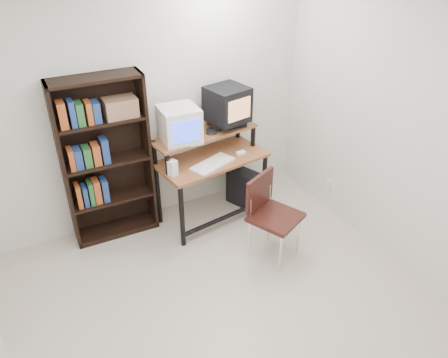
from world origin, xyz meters
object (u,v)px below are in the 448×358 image
crt_tv (227,104)px  pc_tower (247,189)px  school_chair (270,209)px  crt_monitor (179,124)px  computer_desk (211,162)px  bookshelf (106,158)px

crt_tv → pc_tower: crt_tv is taller
pc_tower → school_chair: bearing=-128.1°
school_chair → crt_monitor: bearing=95.1°
crt_tv → computer_desk: bearing=-166.8°
school_chair → bookshelf: size_ratio=0.50×
bookshelf → crt_tv: bearing=-3.8°
school_chair → bookshelf: bearing=114.6°
crt_monitor → bookshelf: (-0.72, 0.17, -0.27)m
computer_desk → bookshelf: 1.07m
computer_desk → school_chair: (0.21, -0.82, -0.16)m
computer_desk → pc_tower: bearing=-8.0°
crt_monitor → pc_tower: (0.75, -0.07, -0.93)m
computer_desk → pc_tower: (0.45, 0.00, -0.47)m
crt_monitor → school_chair: bearing=-57.0°
crt_monitor → bookshelf: 0.79m
crt_monitor → pc_tower: bearing=-1.8°
crt_tv → school_chair: size_ratio=0.53×
school_chair → crt_tv: bearing=62.2°
computer_desk → crt_tv: (0.26, 0.12, 0.55)m
pc_tower → crt_tv: bearing=125.6°
pc_tower → bookshelf: size_ratio=0.27×
pc_tower → bookshelf: 1.63m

